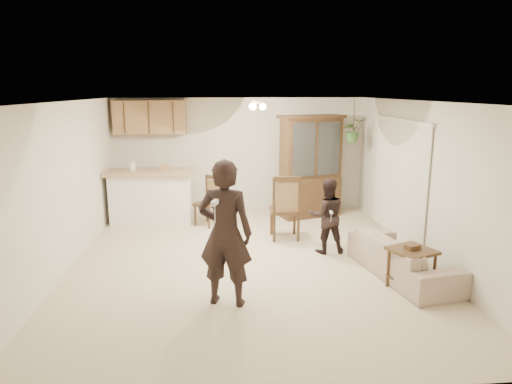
{
  "coord_description": "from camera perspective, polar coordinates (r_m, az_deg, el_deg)",
  "views": [
    {
      "loc": [
        -0.44,
        -6.81,
        2.67
      ],
      "look_at": [
        0.14,
        0.4,
        1.04
      ],
      "focal_mm": 32.0,
      "sensor_mm": 36.0,
      "label": 1
    }
  ],
  "objects": [
    {
      "name": "floor",
      "position": [
        7.33,
        -0.82,
        -8.68
      ],
      "size": [
        6.5,
        6.5,
        0.0
      ],
      "primitive_type": "plane",
      "color": "beige",
      "rests_on": "ground"
    },
    {
      "name": "ceiling",
      "position": [
        6.83,
        -0.89,
        11.26
      ],
      "size": [
        5.5,
        6.5,
        0.02
      ],
      "primitive_type": "cube",
      "color": "silver",
      "rests_on": "wall_back"
    },
    {
      "name": "wall_back",
      "position": [
        10.17,
        -2.04,
        4.65
      ],
      "size": [
        5.5,
        0.02,
        2.5
      ],
      "primitive_type": "cube",
      "color": "beige",
      "rests_on": "ground"
    },
    {
      "name": "wall_front",
      "position": [
        3.86,
        2.31,
        -8.92
      ],
      "size": [
        5.5,
        0.02,
        2.5
      ],
      "primitive_type": "cube",
      "color": "beige",
      "rests_on": "ground"
    },
    {
      "name": "wall_left",
      "position": [
        7.33,
        -22.83,
        0.51
      ],
      "size": [
        0.02,
        6.5,
        2.5
      ],
      "primitive_type": "cube",
      "color": "beige",
      "rests_on": "ground"
    },
    {
      "name": "wall_right",
      "position": [
        7.65,
        20.16,
        1.21
      ],
      "size": [
        0.02,
        6.5,
        2.5
      ],
      "primitive_type": "cube",
      "color": "beige",
      "rests_on": "ground"
    },
    {
      "name": "breakfast_bar",
      "position": [
        9.52,
        -12.96,
        -0.82
      ],
      "size": [
        1.6,
        0.55,
        1.0
      ],
      "primitive_type": "cube",
      "color": "white",
      "rests_on": "floor"
    },
    {
      "name": "bar_top",
      "position": [
        9.41,
        -13.12,
        2.44
      ],
      "size": [
        1.75,
        0.7,
        0.08
      ],
      "primitive_type": "cube",
      "color": "tan",
      "rests_on": "breakfast_bar"
    },
    {
      "name": "upper_cabinets",
      "position": [
        10.01,
        -13.11,
        9.1
      ],
      "size": [
        1.5,
        0.34,
        0.7
      ],
      "primitive_type": "cube",
      "color": "olive",
      "rests_on": "wall_back"
    },
    {
      "name": "vertical_blinds",
      "position": [
        8.48,
        17.35,
        1.43
      ],
      "size": [
        0.06,
        2.3,
        2.1
      ],
      "primitive_type": null,
      "color": "silver",
      "rests_on": "wall_right"
    },
    {
      "name": "ceiling_fixture",
      "position": [
        8.04,
        0.0,
        10.76
      ],
      "size": [
        0.36,
        0.36,
        0.2
      ],
      "primitive_type": null,
      "color": "beige",
      "rests_on": "ceiling"
    },
    {
      "name": "hanging_plant",
      "position": [
        9.64,
        12.07,
        7.53
      ],
      "size": [
        0.43,
        0.37,
        0.48
      ],
      "primitive_type": "imported",
      "color": "#255421",
      "rests_on": "ceiling"
    },
    {
      "name": "plant_cord",
      "position": [
        9.62,
        12.16,
        9.46
      ],
      "size": [
        0.01,
        0.01,
        0.65
      ],
      "primitive_type": "cylinder",
      "color": "black",
      "rests_on": "ceiling"
    },
    {
      "name": "sofa",
      "position": [
        7.0,
        17.87,
        -7.16
      ],
      "size": [
        1.07,
        1.98,
        0.73
      ],
      "primitive_type": "imported",
      "rotation": [
        0.0,
        0.0,
        1.76
      ],
      "color": "beige",
      "rests_on": "floor"
    },
    {
      "name": "adult",
      "position": [
        5.68,
        -3.86,
        -5.5
      ],
      "size": [
        0.75,
        0.59,
        1.8
      ],
      "primitive_type": "imported",
      "rotation": [
        0.0,
        0.0,
        2.87
      ],
      "color": "black",
      "rests_on": "floor"
    },
    {
      "name": "child",
      "position": [
        7.63,
        8.86,
        -2.63
      ],
      "size": [
        0.66,
        0.52,
        1.35
      ],
      "primitive_type": "imported",
      "rotation": [
        0.0,
        0.0,
        3.13
      ],
      "color": "black",
      "rests_on": "floor"
    },
    {
      "name": "china_hutch",
      "position": [
        9.73,
        6.83,
        3.1
      ],
      "size": [
        1.46,
        0.93,
        2.15
      ],
      "rotation": [
        0.0,
        0.0,
        0.32
      ],
      "color": "#392314",
      "rests_on": "floor"
    },
    {
      "name": "side_table",
      "position": [
        6.61,
        18.79,
        -9.05
      ],
      "size": [
        0.69,
        0.69,
        0.64
      ],
      "rotation": [
        0.0,
        0.0,
        0.4
      ],
      "color": "#392314",
      "rests_on": "floor"
    },
    {
      "name": "chair_bar",
      "position": [
        9.74,
        -16.13,
        -1.89
      ],
      "size": [
        0.53,
        0.53,
        1.07
      ],
      "rotation": [
        0.0,
        0.0,
        -0.13
      ],
      "color": "#392314",
      "rests_on": "floor"
    },
    {
      "name": "chair_hutch_left",
      "position": [
        9.2,
        -6.04,
        -2.45
      ],
      "size": [
        0.61,
        0.61,
        0.99
      ],
      "rotation": [
        0.0,
        0.0,
        -0.7
      ],
      "color": "#392314",
      "rests_on": "floor"
    },
    {
      "name": "chair_hutch_right",
      "position": [
        8.36,
        3.6,
        -3.54
      ],
      "size": [
        0.53,
        0.53,
        1.2
      ],
      "rotation": [
        0.0,
        0.0,
        3.14
      ],
      "color": "#392314",
      "rests_on": "floor"
    },
    {
      "name": "controller_adult",
      "position": [
        5.13,
        -5.19,
        -1.35
      ],
      "size": [
        0.09,
        0.17,
        0.05
      ],
      "primitive_type": "cube",
      "rotation": [
        0.0,
        0.0,
        2.87
      ],
      "color": "white",
      "rests_on": "adult"
    },
    {
      "name": "controller_child",
      "position": [
        7.33,
        9.38,
        -2.52
      ],
      "size": [
        0.03,
        0.11,
        0.03
      ],
      "primitive_type": "cube",
      "rotation": [
        0.0,
        0.0,
        3.13
      ],
      "color": "white",
      "rests_on": "child"
    }
  ]
}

